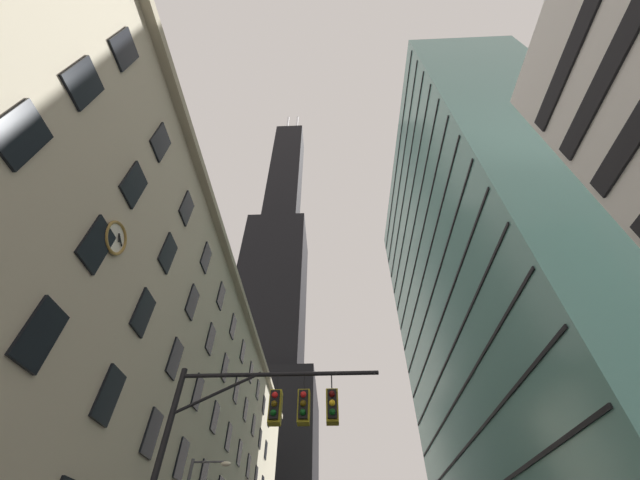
# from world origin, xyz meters

# --- Properties ---
(station_building) EXTENTS (17.55, 64.84, 25.29)m
(station_building) POSITION_xyz_m (-19.44, 26.42, 12.63)
(station_building) COLOR #B2A88E
(station_building) RESTS_ON ground
(dark_skyscraper) EXTENTS (28.83, 28.83, 194.77)m
(dark_skyscraper) POSITION_xyz_m (-20.18, 84.92, 57.54)
(dark_skyscraper) COLOR black
(dark_skyscraper) RESTS_ON ground
(glass_office_midrise) EXTENTS (14.83, 40.88, 59.08)m
(glass_office_midrise) POSITION_xyz_m (18.36, 29.44, 29.54)
(glass_office_midrise) COLOR slate
(glass_office_midrise) RESTS_ON ground
(traffic_signal_mast) EXTENTS (7.00, 0.63, 7.59)m
(traffic_signal_mast) POSITION_xyz_m (-3.55, 4.81, 5.70)
(traffic_signal_mast) COLOR black
(traffic_signal_mast) RESTS_ON sidewalk_left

